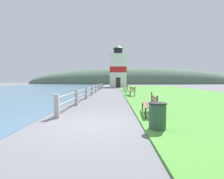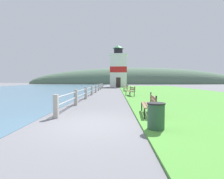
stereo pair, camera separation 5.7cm
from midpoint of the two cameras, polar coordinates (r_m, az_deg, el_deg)
The scene contains 9 objects.
ground_plane at distance 6.08m, azimuth -6.50°, elevation -11.32°, with size 160.00×160.00×0.00m, color slate.
grass_verge at distance 21.85m, azimuth 19.45°, elevation -0.93°, with size 12.00×44.57×0.06m.
seawall_railing at distance 19.13m, azimuth -5.85°, elevation 0.22°, with size 0.18×24.44×0.95m.
park_bench_near at distance 7.51m, azimuth 12.39°, elevation -4.41°, with size 0.64×1.87×0.94m.
park_bench_midway at distance 16.24m, azimuth 6.26°, elevation -0.31°, with size 0.73×1.94×0.94m.
park_bench_far at distance 23.18m, azimuth 4.72°, elevation 0.73°, with size 0.54×1.96×0.94m.
lighthouse at distance 37.11m, azimuth 2.09°, elevation 6.73°, with size 3.90×3.90×8.76m.
trash_bin at distance 5.41m, azimuth 14.46°, elevation -8.63°, with size 0.54×0.54×0.84m.
distant_hillside at distance 65.96m, azimuth 7.45°, elevation 1.82°, with size 80.00×16.00×12.00m.
Camera 2 is at (0.82, -5.83, 1.52)m, focal length 28.00 mm.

